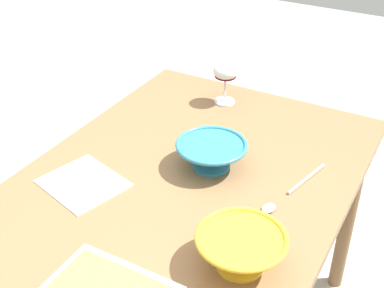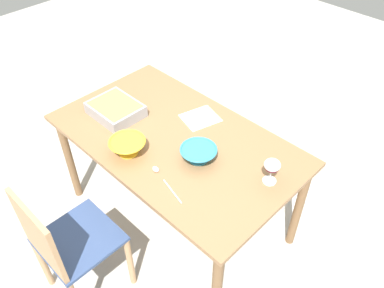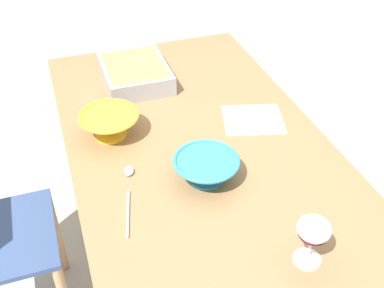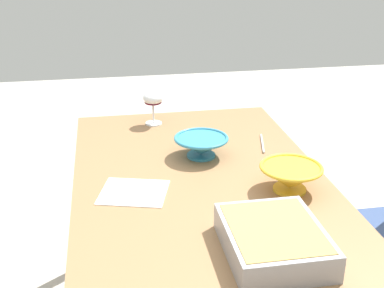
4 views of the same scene
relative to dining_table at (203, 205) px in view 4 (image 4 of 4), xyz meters
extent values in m
cube|color=olive|center=(0.00, 0.00, 0.07)|extent=(1.45, 0.85, 0.03)
cylinder|color=brown|center=(0.67, -0.37, -0.29)|extent=(0.05, 0.05, 0.69)
cylinder|color=brown|center=(0.67, 0.37, -0.29)|extent=(0.05, 0.05, 0.69)
cylinder|color=tan|center=(0.16, -0.53, -0.42)|extent=(0.04, 0.04, 0.43)
cylinder|color=white|center=(0.59, 0.10, 0.08)|extent=(0.07, 0.07, 0.01)
cylinder|color=white|center=(0.59, 0.10, 0.13)|extent=(0.01, 0.01, 0.08)
ellipsoid|color=white|center=(0.59, 0.10, 0.20)|extent=(0.08, 0.08, 0.06)
ellipsoid|color=#4C0A19|center=(0.59, 0.10, 0.18)|extent=(0.07, 0.07, 0.02)
cube|color=#99999E|center=(-0.42, -0.10, 0.12)|extent=(0.30, 0.25, 0.07)
cube|color=tan|center=(-0.42, -0.10, 0.15)|extent=(0.27, 0.22, 0.02)
cylinder|color=yellow|center=(-0.09, -0.27, 0.08)|extent=(0.11, 0.11, 0.01)
cone|color=yellow|center=(-0.09, -0.27, 0.12)|extent=(0.19, 0.19, 0.07)
torus|color=yellow|center=(-0.09, -0.27, 0.16)|extent=(0.20, 0.20, 0.01)
cylinder|color=teal|center=(0.22, -0.04, 0.08)|extent=(0.11, 0.11, 0.01)
cone|color=teal|center=(0.22, -0.04, 0.12)|extent=(0.19, 0.19, 0.06)
torus|color=teal|center=(0.22, -0.04, 0.15)|extent=(0.20, 0.20, 0.01)
cylinder|color=silver|center=(0.29, -0.29, 0.08)|extent=(0.17, 0.05, 0.01)
ellipsoid|color=silver|center=(0.11, -0.25, 0.09)|extent=(0.05, 0.04, 0.01)
cube|color=white|center=(-0.02, 0.23, 0.08)|extent=(0.23, 0.25, 0.00)
camera|label=1|loc=(-0.87, -0.58, 0.93)|focal=48.98mm
camera|label=2|loc=(1.26, -1.15, 1.56)|focal=36.82mm
camera|label=3|loc=(1.20, -0.42, 1.04)|focal=43.84mm
camera|label=4|loc=(-1.48, 0.30, 0.86)|focal=47.91mm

